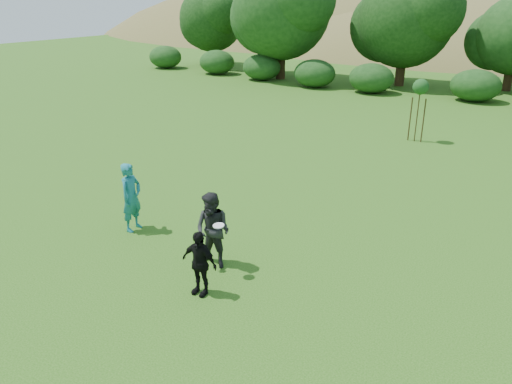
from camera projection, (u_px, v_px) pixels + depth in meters
ground at (191, 272)px, 12.26m from camera, size 120.00×120.00×0.00m
player_teal at (131, 197)px, 14.10m from camera, size 0.55×0.78×2.00m
player_grey at (213, 231)px, 12.18m from camera, size 0.99×0.79×1.94m
player_black at (199, 263)px, 11.11m from camera, size 0.92×0.41×1.55m
frisbee at (219, 226)px, 11.66m from camera, size 0.27×0.27×0.05m
sapling at (420, 89)px, 22.21m from camera, size 0.70×0.70×2.85m
hillside at (501, 133)px, 70.58m from camera, size 150.00×72.00×52.00m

